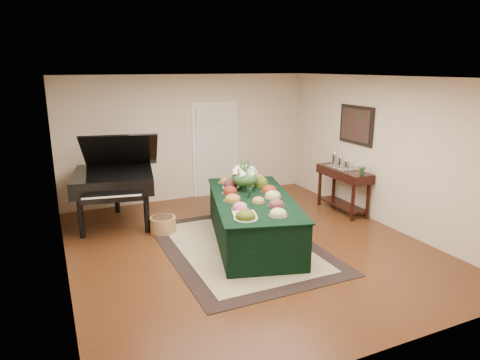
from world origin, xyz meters
name	(u,v)px	position (x,y,z in m)	size (l,w,h in m)	color
ground	(248,246)	(0.00, 0.00, 0.00)	(6.00, 6.00, 0.00)	#32170B
area_rug	(240,247)	(-0.13, 0.01, 0.01)	(2.36, 3.31, 0.01)	black
kitchen_doorway	(215,151)	(0.60, 2.97, 1.02)	(1.05, 0.07, 2.10)	white
buffet_table	(253,219)	(0.17, 0.16, 0.39)	(1.94, 2.92, 0.77)	black
food_platters	(251,193)	(0.18, 0.24, 0.82)	(1.42, 2.26, 0.13)	silver
cutting_board	(244,213)	(-0.32, -0.57, 0.80)	(0.41, 0.41, 0.10)	tan
green_goblets	(249,192)	(0.11, 0.18, 0.86)	(0.09, 0.12, 0.18)	black
floral_centerpiece	(245,175)	(0.23, 0.61, 1.05)	(0.47, 0.47, 0.47)	black
grand_piano	(114,179)	(-1.78, 1.96, 0.86)	(1.75, 1.89, 1.73)	black
wicker_basket	(163,225)	(-1.10, 1.17, 0.14)	(0.45, 0.45, 0.28)	olive
mahogany_sideboard	(344,179)	(2.50, 0.78, 0.69)	(0.45, 1.28, 0.89)	black
tea_service	(340,162)	(2.50, 0.92, 1.00)	(0.34, 0.58, 0.30)	silver
pink_bouquet	(362,168)	(2.50, 0.26, 1.02)	(0.16, 0.16, 0.21)	black
wall_painting	(356,125)	(2.72, 0.78, 1.75)	(0.05, 0.95, 0.75)	black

